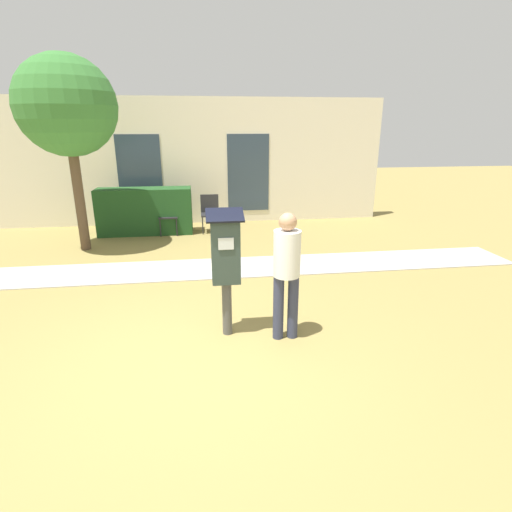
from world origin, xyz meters
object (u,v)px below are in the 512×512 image
Objects in this scene: person_standing at (287,267)px; outdoor_chair_middle at (210,210)px; outdoor_chair_left at (169,212)px; parking_meter at (226,257)px.

person_standing reaches higher than outdoor_chair_middle.
outdoor_chair_left and outdoor_chair_middle have the same top height.
person_standing is 5.45m from outdoor_chair_middle.
parking_meter is 5.21m from outdoor_chair_middle.
outdoor_chair_left is at bearing 130.74° from person_standing.
outdoor_chair_middle is (-0.07, 5.19, -0.49)m from parking_meter.
outdoor_chair_middle is at bearing 23.74° from outdoor_chair_left.
parking_meter is at bearing -59.35° from outdoor_chair_left.
outdoor_chair_middle is (-0.77, 5.38, -0.40)m from person_standing.
parking_meter is 1.77× the size of outdoor_chair_left.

